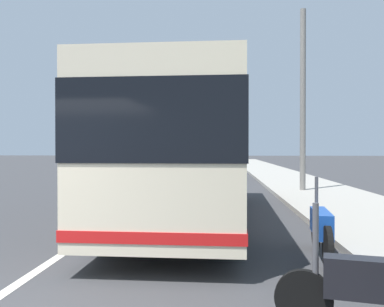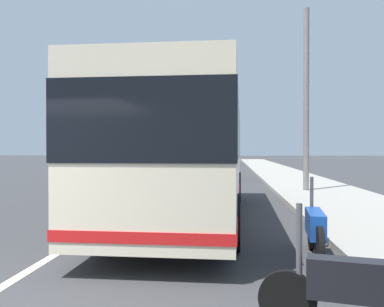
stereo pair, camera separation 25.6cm
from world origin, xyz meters
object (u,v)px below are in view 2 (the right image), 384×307
at_px(coach_bus, 189,148).
at_px(car_ahead_same_lane, 193,157).
at_px(motorcycle_nearest_curb, 368,290).
at_px(car_far_distant, 179,161).
at_px(motorcycle_far_end, 315,229).
at_px(utility_pole, 306,101).
at_px(car_behind_bus, 216,168).
at_px(car_oncoming, 227,159).

distance_m(coach_bus, car_ahead_same_lane, 43.68).
height_order(coach_bus, motorcycle_nearest_curb, coach_bus).
distance_m(car_far_distant, car_ahead_same_lane, 17.64).
xyz_separation_m(motorcycle_far_end, utility_pole, (10.14, -1.66, 3.17)).
bearing_deg(motorcycle_far_end, car_far_distant, 16.84).
relative_size(car_far_distant, utility_pole, 0.64).
distance_m(motorcycle_nearest_curb, car_behind_bus, 20.61).
distance_m(car_behind_bus, car_oncoming, 23.59).
height_order(motorcycle_nearest_curb, car_behind_bus, car_behind_bus).
xyz_separation_m(car_oncoming, car_ahead_same_lane, (6.04, 4.33, 0.01)).
relative_size(car_oncoming, car_ahead_same_lane, 1.05).
xyz_separation_m(car_behind_bus, car_far_distant, (11.98, 3.64, 0.04)).
bearing_deg(coach_bus, car_far_distant, 9.04).
height_order(car_oncoming, car_far_distant, car_far_distant).
bearing_deg(car_behind_bus, motorcycle_nearest_curb, -176.48).
bearing_deg(car_ahead_same_lane, utility_pole, 11.48).
relative_size(car_far_distant, car_ahead_same_lane, 1.09).
relative_size(car_oncoming, utility_pole, 0.62).
distance_m(car_oncoming, utility_pole, 31.44).
distance_m(car_ahead_same_lane, utility_pole, 38.06).
height_order(motorcycle_far_end, car_ahead_same_lane, car_ahead_same_lane).
bearing_deg(car_far_distant, motorcycle_nearest_curb, 9.35).
bearing_deg(car_behind_bus, car_far_distant, 14.76).
bearing_deg(car_behind_bus, car_oncoming, -3.20).
distance_m(coach_bus, car_oncoming, 37.50).
bearing_deg(car_ahead_same_lane, car_behind_bus, 7.32).
height_order(motorcycle_nearest_curb, motorcycle_far_end, motorcycle_far_end).
relative_size(motorcycle_nearest_curb, car_oncoming, 0.45).
relative_size(car_behind_bus, car_far_distant, 0.89).
distance_m(coach_bus, motorcycle_far_end, 4.66).
distance_m(car_oncoming, car_far_distant, 12.30).
bearing_deg(motorcycle_far_end, car_oncoming, 8.20).
relative_size(coach_bus, utility_pole, 1.44).
bearing_deg(car_behind_bus, coach_bus, 176.75).
distance_m(coach_bus, motorcycle_nearest_curb, 7.13).
xyz_separation_m(car_behind_bus, utility_pole, (-7.53, -3.77, 2.97)).
xyz_separation_m(coach_bus, car_ahead_same_lane, (43.51, 3.63, -1.11)).
relative_size(motorcycle_nearest_curb, utility_pole, 0.28).
height_order(motorcycle_nearest_curb, car_oncoming, car_oncoming).
bearing_deg(car_behind_bus, utility_pole, -155.58).
bearing_deg(car_ahead_same_lane, car_far_distant, 0.65).
relative_size(car_oncoming, car_far_distant, 0.96).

